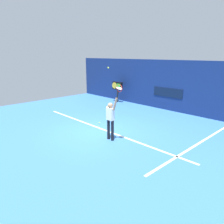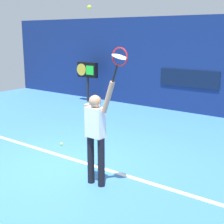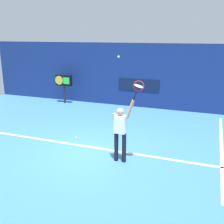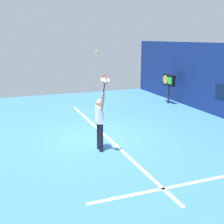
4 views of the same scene
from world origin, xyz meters
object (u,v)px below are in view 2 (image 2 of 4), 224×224
Objects in this scene: spare_ball at (61,144)px; tennis_ball at (89,7)px; tennis_racket at (119,59)px; tennis_player at (96,132)px; scoreboard_clock at (87,71)px.

tennis_ball is at bearing -30.80° from spare_ball.
tennis_racket is at bearing 6.84° from tennis_ball.
tennis_player is 1.43m from tennis_racket.
tennis_player is at bearing 55.36° from tennis_ball.
spare_ball is at bearing -55.34° from scoreboard_clock.
tennis_ball is 3.97m from spare_ball.
scoreboard_clock is 5.71m from spare_ball.
spare_ball is at bearing 151.26° from tennis_player.
tennis_ball reaches higher than tennis_racket.
scoreboard_clock is 23.63× the size of spare_ball.
tennis_racket reaches higher than spare_ball.
tennis_ball reaches higher than spare_ball.
tennis_racket is 0.39× the size of scoreboard_clock.
spare_ball is (-2.65, 1.18, -2.31)m from tennis_racket.
tennis_player is 2.63m from spare_ball.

